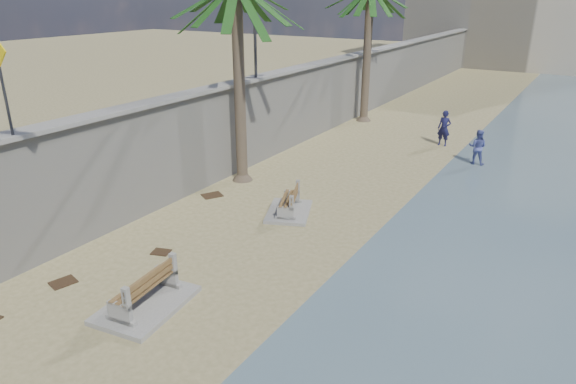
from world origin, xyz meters
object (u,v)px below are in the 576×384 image
at_px(person_a, 444,126).
at_px(bench_near, 145,292).
at_px(bench_far, 289,203).
at_px(person_b, 478,145).

bearing_deg(person_a, bench_near, -93.88).
xyz_separation_m(bench_near, person_a, (2.06, 17.09, 0.54)).
height_order(bench_far, person_b, person_b).
bearing_deg(bench_near, bench_far, 90.05).
relative_size(bench_near, person_b, 1.48).
bearing_deg(person_b, bench_near, 71.60).
distance_m(bench_near, person_b, 15.55).
xyz_separation_m(person_a, person_b, (2.00, -2.09, -0.13)).
bearing_deg(person_b, person_a, -49.40).
height_order(bench_near, bench_far, bench_near).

